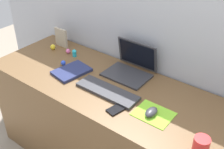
% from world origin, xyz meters
% --- Properties ---
extents(back_wall, '(2.98, 0.05, 1.48)m').
position_xyz_m(back_wall, '(0.00, 0.35, 0.74)').
color(back_wall, '#B2B7C1').
rests_on(back_wall, ground_plane).
extents(desk, '(1.78, 0.63, 0.74)m').
position_xyz_m(desk, '(0.00, 0.00, 0.37)').
color(desk, brown).
rests_on(desk, ground_plane).
extents(laptop, '(0.30, 0.25, 0.21)m').
position_xyz_m(laptop, '(0.01, 0.21, 0.79)').
color(laptop, '#333338').
rests_on(laptop, desk).
extents(keyboard, '(0.41, 0.13, 0.02)m').
position_xyz_m(keyboard, '(0.02, -0.07, 0.75)').
color(keyboard, '#333338').
rests_on(keyboard, desk).
extents(mousepad, '(0.21, 0.17, 0.00)m').
position_xyz_m(mousepad, '(0.35, -0.07, 0.74)').
color(mousepad, '#8CDB33').
rests_on(mousepad, desk).
extents(mouse, '(0.06, 0.10, 0.03)m').
position_xyz_m(mouse, '(0.34, -0.09, 0.76)').
color(mouse, '#333338').
rests_on(mouse, mousepad).
extents(cell_phone, '(0.09, 0.14, 0.01)m').
position_xyz_m(cell_phone, '(0.17, -0.16, 0.74)').
color(cell_phone, black).
rests_on(cell_phone, desk).
extents(notebook_pad, '(0.21, 0.27, 0.02)m').
position_xyz_m(notebook_pad, '(-0.32, -0.04, 0.75)').
color(notebook_pad, navy).
rests_on(notebook_pad, desk).
extents(picture_frame, '(0.12, 0.02, 0.15)m').
position_xyz_m(picture_frame, '(-0.66, 0.21, 0.81)').
color(picture_frame, '#B2A58C').
rests_on(picture_frame, desk).
extents(coffee_mug, '(0.08, 0.08, 0.08)m').
position_xyz_m(coffee_mug, '(0.66, -0.17, 0.78)').
color(coffee_mug, red).
rests_on(coffee_mug, desk).
extents(toy_figurine_pink, '(0.03, 0.03, 0.04)m').
position_xyz_m(toy_figurine_pink, '(-0.54, 0.15, 0.76)').
color(toy_figurine_pink, pink).
rests_on(toy_figurine_pink, desk).
extents(toy_figurine_yellow, '(0.04, 0.04, 0.04)m').
position_xyz_m(toy_figurine_yellow, '(-0.68, 0.12, 0.76)').
color(toy_figurine_yellow, yellow).
rests_on(toy_figurine_yellow, desk).
extents(toy_figurine_blue, '(0.03, 0.03, 0.04)m').
position_xyz_m(toy_figurine_blue, '(-0.44, 0.00, 0.76)').
color(toy_figurine_blue, blue).
rests_on(toy_figurine_blue, desk).
extents(toy_figurine_cyan, '(0.03, 0.03, 0.06)m').
position_xyz_m(toy_figurine_cyan, '(-0.46, 0.14, 0.77)').
color(toy_figurine_cyan, '#28B7CC').
rests_on(toy_figurine_cyan, desk).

